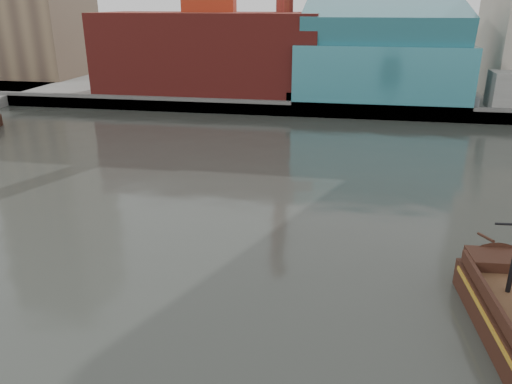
# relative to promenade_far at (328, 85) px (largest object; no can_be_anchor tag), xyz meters

# --- Properties ---
(ground) EXTENTS (400.00, 400.00, 0.00)m
(ground) POSITION_rel_promenade_far_xyz_m (0.00, -92.00, -1.00)
(ground) COLOR #252723
(ground) RESTS_ON ground
(promenade_far) EXTENTS (220.00, 60.00, 2.00)m
(promenade_far) POSITION_rel_promenade_far_xyz_m (0.00, 0.00, 0.00)
(promenade_far) COLOR slate
(promenade_far) RESTS_ON ground
(seawall) EXTENTS (220.00, 1.00, 2.60)m
(seawall) POSITION_rel_promenade_far_xyz_m (0.00, -29.50, 0.30)
(seawall) COLOR #4C4C49
(seawall) RESTS_ON ground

